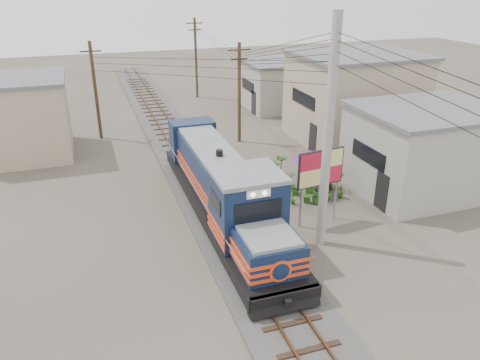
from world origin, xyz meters
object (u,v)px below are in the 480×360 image
object	(u,v)px
locomotive	(223,189)
market_umbrella	(310,155)
vendor	(328,181)
billboard	(321,170)

from	to	relation	value
locomotive	market_umbrella	bearing A→B (deg)	19.79
vendor	market_umbrella	bearing A→B (deg)	-84.77
locomotive	billboard	xyz separation A→B (m)	(4.26, -1.74, 1.12)
market_umbrella	vendor	distance (m)	1.75
billboard	vendor	world-z (taller)	billboard
locomotive	market_umbrella	size ratio (longest dim) A/B	5.53
vendor	locomotive	bearing A→B (deg)	-7.57
billboard	market_umbrella	distance (m)	4.10
locomotive	vendor	size ratio (longest dim) A/B	8.10
locomotive	market_umbrella	world-z (taller)	locomotive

